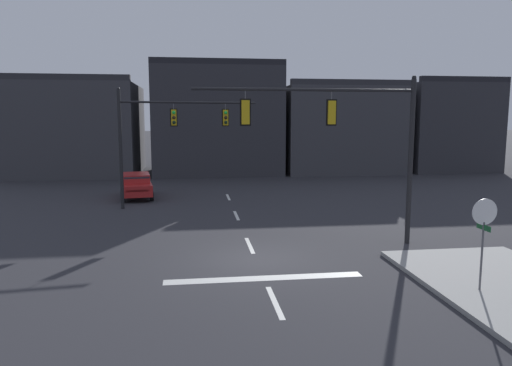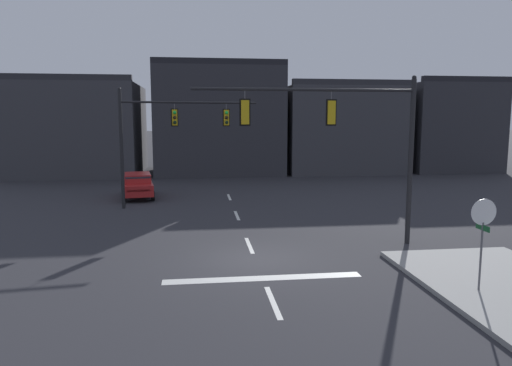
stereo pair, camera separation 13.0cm
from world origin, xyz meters
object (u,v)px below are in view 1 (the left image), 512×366
Objects in this scene: signal_mast_far_side at (162,129)px; car_lot_nearside at (137,185)px; stop_sign at (484,222)px; signal_mast_near_side at (349,130)px.

signal_mast_far_side is 1.70× the size of car_lot_nearside.
signal_mast_far_side is 5.38m from car_lot_nearside.
stop_sign is 22.19m from car_lot_nearside.
stop_sign is at bearing -56.71° from signal_mast_far_side.
signal_mast_near_side is 16.68m from car_lot_nearside.
signal_mast_near_side is 3.12× the size of stop_sign.
signal_mast_near_side is 6.57m from stop_sign.
signal_mast_near_side is at bearing 110.66° from stop_sign.
car_lot_nearside is (-1.92, 3.43, -3.67)m from signal_mast_far_side.
signal_mast_near_side is at bearing -50.54° from signal_mast_far_side.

